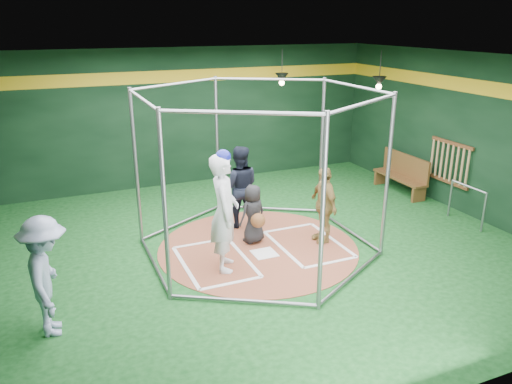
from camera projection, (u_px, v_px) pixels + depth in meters
name	position (u px, v px, depth m)	size (l,w,h in m)	color
room_shell	(258.00, 159.00, 8.97)	(10.10, 9.10, 3.53)	#0D3C14
clay_disc	(258.00, 248.00, 9.54)	(3.80, 3.80, 0.01)	brown
home_plate	(264.00, 253.00, 9.28)	(0.43, 0.43, 0.01)	white
batter_box_left	(215.00, 261.00, 8.97)	(1.17, 1.77, 0.01)	white
batter_box_right	(308.00, 244.00, 9.67)	(1.17, 1.77, 0.01)	white
batting_cage	(258.00, 173.00, 9.05)	(4.05, 4.67, 3.00)	gray
bat_rack	(449.00, 162.00, 11.37)	(0.07, 1.25, 0.98)	brown
pendant_lamp_near	(282.00, 78.00, 12.59)	(0.34, 0.34, 0.90)	black
pendant_lamp_far	(379.00, 81.00, 11.86)	(0.34, 0.34, 0.90)	black
batter_figure	(224.00, 211.00, 8.43)	(0.71, 0.87, 2.13)	silver
visitor_leopard	(324.00, 205.00, 9.60)	(0.88, 0.37, 1.50)	tan
catcher_figure	(253.00, 214.00, 9.58)	(0.65, 0.65, 1.16)	black
umpire	(239.00, 187.00, 10.29)	(0.83, 0.65, 1.72)	black
bystander_blue	(47.00, 276.00, 6.72)	(1.11, 0.64, 1.72)	#93A2C3
dugout_bench	(402.00, 173.00, 12.48)	(0.39, 1.67, 0.97)	brown
steel_railing	(467.00, 198.00, 10.51)	(0.05, 0.99, 0.85)	gray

